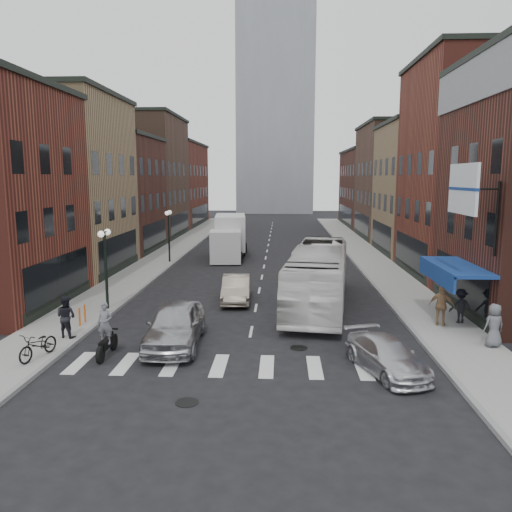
{
  "coord_description": "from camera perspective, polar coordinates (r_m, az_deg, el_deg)",
  "views": [
    {
      "loc": [
        1.28,
        -19.9,
        6.67
      ],
      "look_at": [
        -0.01,
        5.47,
        2.63
      ],
      "focal_mm": 35.0,
      "sensor_mm": 36.0,
      "label": 1
    }
  ],
  "objects": [
    {
      "name": "crosswalk_stripes",
      "position": [
        18.21,
        -1.35,
        -12.46
      ],
      "size": [
        12.0,
        2.2,
        0.01
      ],
      "primitive_type": "cube",
      "color": "silver",
      "rests_on": "ground"
    },
    {
      "name": "motorcycle_rider",
      "position": [
        19.59,
        -16.79,
        -8.26
      ],
      "size": [
        0.58,
        2.06,
        2.1
      ],
      "rotation": [
        0.0,
        0.0,
        -0.01
      ],
      "color": "black",
      "rests_on": "ground"
    },
    {
      "name": "distant_tower",
      "position": [
        99.61,
        2.27,
        19.63
      ],
      "size": [
        14.0,
        14.0,
        50.0
      ],
      "primitive_type": "cube",
      "color": "#9399A0",
      "rests_on": "ground"
    },
    {
      "name": "bldg_right_mid_b",
      "position": [
        46.0,
        20.43,
        7.2
      ],
      "size": [
        10.3,
        10.2,
        11.3
      ],
      "color": "#A5855B",
      "rests_on": "ground"
    },
    {
      "name": "sedan_left_near",
      "position": [
        20.26,
        -9.21,
        -7.76
      ],
      "size": [
        2.21,
        5.11,
        1.72
      ],
      "primitive_type": "imported",
      "rotation": [
        0.0,
        0.0,
        0.04
      ],
      "color": "#B1B2B6",
      "rests_on": "ground"
    },
    {
      "name": "curb_car",
      "position": [
        18.08,
        14.71,
        -10.96
      ],
      "size": [
        2.82,
        4.32,
        1.16
      ],
      "primitive_type": "imported",
      "rotation": [
        0.0,
        0.0,
        0.33
      ],
      "color": "silver",
      "rests_on": "ground"
    },
    {
      "name": "bldg_right_far_a",
      "position": [
        56.59,
        17.12,
        8.11
      ],
      "size": [
        10.3,
        12.2,
        12.3
      ],
      "color": "#4E3527",
      "rests_on": "ground"
    },
    {
      "name": "curb_right",
      "position": [
        42.81,
        10.56,
        -0.09
      ],
      "size": [
        0.2,
        74.0,
        0.16
      ],
      "primitive_type": "cube",
      "color": "gray",
      "rests_on": "ground"
    },
    {
      "name": "bldg_right_far_b",
      "position": [
        70.27,
        14.3,
        7.52
      ],
      "size": [
        10.3,
        16.2,
        10.3
      ],
      "color": "#431F18",
      "rests_on": "ground"
    },
    {
      "name": "streetlamp_far",
      "position": [
        39.06,
        -9.95,
        3.37
      ],
      "size": [
        0.32,
        1.22,
        4.11
      ],
      "color": "black",
      "rests_on": "ground"
    },
    {
      "name": "bldg_left_mid_a",
      "position": [
        37.61,
        -22.93,
        7.53
      ],
      "size": [
        10.3,
        10.2,
        12.3
      ],
      "color": "#A5855B",
      "rests_on": "ground"
    },
    {
      "name": "bldg_right_mid_a",
      "position": [
        36.57,
        25.27,
        8.93
      ],
      "size": [
        10.3,
        10.2,
        14.3
      ],
      "color": "maroon",
      "rests_on": "ground"
    },
    {
      "name": "sidewalk_left",
      "position": [
        43.53,
        -10.1,
        0.17
      ],
      "size": [
        3.0,
        74.0,
        0.15
      ],
      "primitive_type": "cube",
      "color": "gray",
      "rests_on": "ground"
    },
    {
      "name": "sedan_left_far",
      "position": [
        27.01,
        -2.29,
        -3.77
      ],
      "size": [
        1.71,
        4.27,
        1.38
      ],
      "primitive_type": "imported",
      "rotation": [
        0.0,
        0.0,
        0.06
      ],
      "color": "#BAAA97",
      "rests_on": "ground"
    },
    {
      "name": "bldg_left_far_b",
      "position": [
        70.8,
        -10.47,
        8.06
      ],
      "size": [
        10.3,
        16.2,
        11.3
      ],
      "color": "maroon",
      "rests_on": "ground"
    },
    {
      "name": "ped_right_a",
      "position": [
        24.35,
        22.35,
        -5.29
      ],
      "size": [
        1.06,
        0.61,
        1.56
      ],
      "primitive_type": "imported",
      "rotation": [
        0.0,
        0.0,
        3.26
      ],
      "color": "black",
      "rests_on": "sidewalk_right"
    },
    {
      "name": "billboard_sign",
      "position": [
        21.67,
        22.79,
        6.91
      ],
      "size": [
        1.52,
        3.0,
        3.7
      ],
      "color": "black",
      "rests_on": "ground"
    },
    {
      "name": "ped_left_solo",
      "position": [
        21.98,
        -20.89,
        -6.49
      ],
      "size": [
        0.94,
        0.7,
        1.73
      ],
      "primitive_type": "imported",
      "rotation": [
        0.0,
        0.0,
        2.86
      ],
      "color": "black",
      "rests_on": "sidewalk_left"
    },
    {
      "name": "bldg_left_far_a",
      "position": [
        57.26,
        -13.75,
        8.76
      ],
      "size": [
        10.3,
        12.2,
        13.3
      ],
      "color": "#4E3527",
      "rests_on": "ground"
    },
    {
      "name": "awning_blue",
      "position": [
        24.01,
        21.44,
        -1.3
      ],
      "size": [
        1.8,
        5.0,
        0.78
      ],
      "color": "navy",
      "rests_on": "ground"
    },
    {
      "name": "ground",
      "position": [
        21.03,
        -0.73,
        -9.47
      ],
      "size": [
        160.0,
        160.0,
        0.0
      ],
      "primitive_type": "plane",
      "color": "black",
      "rests_on": "ground"
    },
    {
      "name": "streetlamp_near",
      "position": [
        25.7,
        -16.85,
        0.23
      ],
      "size": [
        0.32,
        1.22,
        4.11
      ],
      "color": "black",
      "rests_on": "ground"
    },
    {
      "name": "bike_rack",
      "position": [
        23.79,
        -19.24,
        -6.4
      ],
      "size": [
        0.08,
        0.68,
        0.8
      ],
      "color": "#D8590C",
      "rests_on": "sidewalk_left"
    },
    {
      "name": "ped_right_c",
      "position": [
        21.5,
        25.56,
        -7.17
      ],
      "size": [
        0.95,
        0.74,
        1.71
      ],
      "primitive_type": "imported",
      "rotation": [
        0.0,
        0.0,
        3.4
      ],
      "color": "#5C5E64",
      "rests_on": "sidewalk_right"
    },
    {
      "name": "parked_bicycle",
      "position": [
        20.0,
        -23.62,
        -9.3
      ],
      "size": [
        1.11,
        1.99,
        0.99
      ],
      "primitive_type": "imported",
      "rotation": [
        0.0,
        0.0,
        -0.25
      ],
      "color": "black",
      "rests_on": "sidewalk_left"
    },
    {
      "name": "curb_left",
      "position": [
        43.23,
        -8.16,
        0.06
      ],
      "size": [
        0.2,
        74.0,
        0.16
      ],
      "primitive_type": "cube",
      "color": "gray",
      "rests_on": "ground"
    },
    {
      "name": "box_truck",
      "position": [
        41.38,
        -3.1,
        2.14
      ],
      "size": [
        2.91,
        8.18,
        3.48
      ],
      "rotation": [
        0.0,
        0.0,
        0.09
      ],
      "color": "silver",
      "rests_on": "ground"
    },
    {
      "name": "ped_right_b",
      "position": [
        23.56,
        20.45,
        -5.32
      ],
      "size": [
        1.2,
        0.89,
        1.83
      ],
      "primitive_type": "imported",
      "rotation": [
        0.0,
        0.0,
        2.78
      ],
      "color": "#96714C",
      "rests_on": "sidewalk_right"
    },
    {
      "name": "sidewalk_right",
      "position": [
        43.03,
        12.55,
        -0.01
      ],
      "size": [
        3.0,
        74.0,
        0.15
      ],
      "primitive_type": "cube",
      "color": "gray",
      "rests_on": "ground"
    },
    {
      "name": "bldg_left_mid_b",
      "position": [
        46.84,
        -17.53,
        6.76
      ],
      "size": [
        10.3,
        10.2,
        10.3
      ],
      "color": "#431F18",
      "rests_on": "ground"
    },
    {
      "name": "transit_bus",
      "position": [
        26.03,
        7.16,
        -2.3
      ],
      "size": [
        4.21,
        11.67,
        3.18
      ],
      "primitive_type": "imported",
      "rotation": [
        0.0,
        0.0,
        -0.14
      ],
      "color": "silver",
      "rests_on": "ground"
    }
  ]
}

